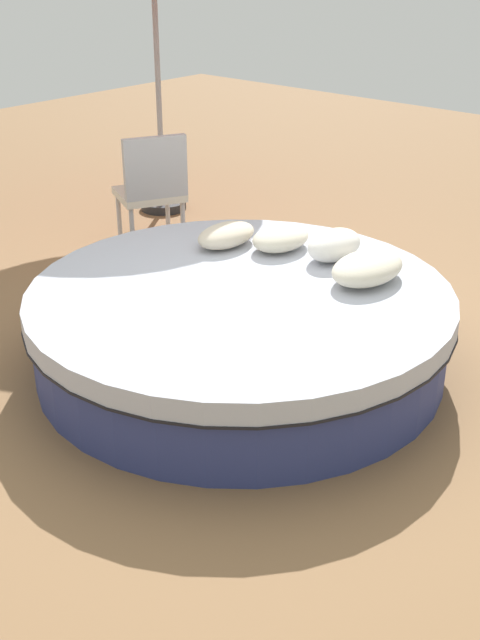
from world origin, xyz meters
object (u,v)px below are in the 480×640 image
(patio_chair, at_px, (152,185))
(round_bed, at_px, (240,327))
(throw_pillow_0, at_px, (367,268))
(throw_pillow_3, at_px, (226,235))
(throw_pillow_1, at_px, (334,245))
(throw_pillow_2, at_px, (281,238))

(patio_chair, bearing_deg, round_bed, -92.98)
(throw_pillow_0, bearing_deg, throw_pillow_3, 96.20)
(round_bed, bearing_deg, throw_pillow_0, -39.58)
(throw_pillow_1, height_order, patio_chair, patio_chair)
(throw_pillow_0, xyz_separation_m, throw_pillow_2, (0.08, 0.74, -0.01))
(throw_pillow_1, distance_m, throw_pillow_2, 0.39)
(round_bed, height_order, throw_pillow_2, throw_pillow_2)
(throw_pillow_2, height_order, patio_chair, patio_chair)
(throw_pillow_0, xyz_separation_m, patio_chair, (0.44, 2.37, -0.04))
(throw_pillow_3, bearing_deg, throw_pillow_1, -68.13)
(throw_pillow_1, bearing_deg, throw_pillow_2, 102.45)
(round_bed, xyz_separation_m, throw_pillow_0, (0.60, -0.50, 0.34))
(round_bed, height_order, throw_pillow_0, throw_pillow_0)
(throw_pillow_0, distance_m, patio_chair, 2.41)
(throw_pillow_3, bearing_deg, throw_pillow_0, -83.80)
(throw_pillow_3, xyz_separation_m, patio_chair, (0.55, 1.32, -0.03))
(throw_pillow_1, relative_size, throw_pillow_2, 0.97)
(throw_pillow_0, height_order, throw_pillow_3, throw_pillow_0)
(patio_chair, bearing_deg, throw_pillow_2, -76.20)
(throw_pillow_0, distance_m, throw_pillow_1, 0.40)
(round_bed, xyz_separation_m, throw_pillow_1, (0.77, -0.14, 0.35))
(throw_pillow_1, distance_m, patio_chair, 2.03)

